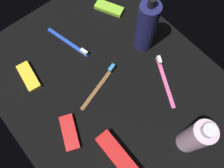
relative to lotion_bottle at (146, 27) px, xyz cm
name	(u,v)px	position (x,y,z in cm)	size (l,w,h in cm)	color
ground_plane	(112,88)	(5.55, -18.65, -10.16)	(84.00, 64.00, 1.20)	black
lotion_bottle	(146,27)	(0.00, 0.00, 0.00)	(6.32, 6.32, 21.54)	navy
bodywash_bottle	(196,137)	(32.48, -13.22, -1.42)	(6.03, 6.03, 17.80)	silver
toothbrush_blue	(70,43)	(-16.06, -19.13, -8.95)	(17.83, 5.10, 2.10)	blue
toothbrush_brown	(100,84)	(2.39, -20.78, -8.95)	(6.04, 17.65, 2.10)	brown
toothbrush_pink	(164,78)	(14.21, -3.87, -8.95)	(16.38, 9.66, 2.10)	#E55999
toothpaste_box_red	(121,160)	(23.96, -31.07, -7.96)	(17.60, 4.40, 3.20)	red
snack_bar_yellow	(29,77)	(-14.55, -36.79, -8.81)	(10.40, 4.00, 1.50)	yellow
snack_bar_lime	(109,8)	(-18.81, 0.73, -8.81)	(10.40, 4.00, 1.50)	#8CD133
snack_bar_red	(70,132)	(8.44, -37.45, -8.81)	(10.40, 4.00, 1.50)	red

